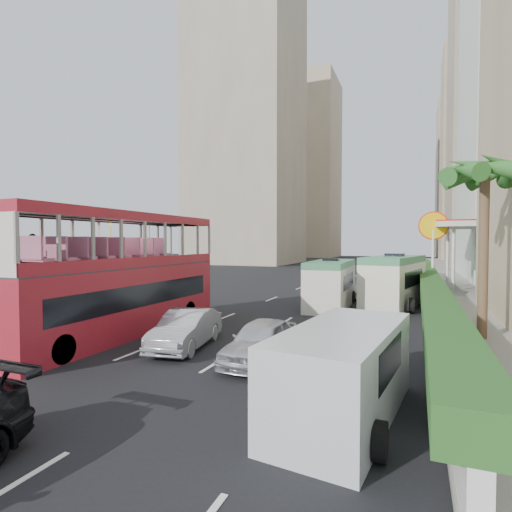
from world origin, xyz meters
The scene contains 19 objects.
ground_plane centered at (0.00, 0.00, 0.00)m, with size 200.00×200.00×0.00m, color black.
double_decker_bus centered at (-6.00, 0.00, 2.53)m, with size 2.50×11.00×5.06m, color #A91E2A.
car_silver_lane_a centered at (-2.30, -0.83, 0.00)m, with size 1.44×4.13×1.36m, color silver.
car_silver_lane_b centered at (0.87, -1.41, 0.00)m, with size 1.60×3.99×1.36m, color silver.
van_asset centered at (1.46, 15.37, 0.00)m, with size 2.49×5.41×1.50m, color silver.
minibus_near centered at (0.77, 10.18, 1.37)m, with size 2.07×6.20×2.75m, color silver.
minibus_far centered at (4.22, 12.01, 1.50)m, with size 2.26×6.77×3.00m, color silver.
panel_van_near centered at (4.01, -4.46, 0.99)m, with size 1.99×4.97×1.99m, color silver.
panel_van_far centered at (4.43, 25.33, 1.09)m, with size 2.18×5.44×2.18m, color silver.
sidewalk centered at (9.00, 25.00, 0.09)m, with size 6.00×120.00×0.18m, color #99968C.
kerb_wall centered at (6.20, 14.00, 0.68)m, with size 0.30×44.00×1.00m, color silver.
hedge centered at (6.20, 14.00, 1.53)m, with size 1.10×44.00×0.70m, color #2D6626.
palm_tree centered at (7.80, 4.00, 3.38)m, with size 0.36×0.36×6.40m, color brown.
shell_station centered at (10.00, 23.00, 2.75)m, with size 6.50×8.00×5.50m, color silver.
tower_mid centered at (18.00, 58.00, 25.00)m, with size 16.00×16.00×50.00m, color #B1A38C.
tower_far_a centered at (17.00, 82.00, 22.00)m, with size 14.00×14.00×44.00m, color tan.
tower_far_b centered at (17.00, 104.00, 20.00)m, with size 14.00×14.00×40.00m, color #B1A38C.
tower_left_a centered at (-24.00, 55.00, 26.00)m, with size 18.00×18.00×52.00m, color #B1A38C.
tower_left_b centered at (-22.00, 90.00, 23.00)m, with size 16.00×16.00×46.00m, color tan.
Camera 1 is at (5.47, -13.23, 3.85)m, focal length 28.00 mm.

